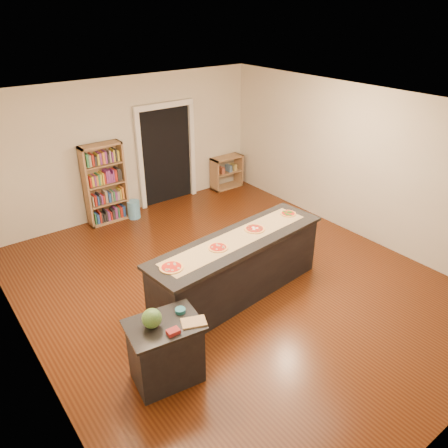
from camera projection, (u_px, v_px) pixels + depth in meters
room at (232, 205)px, 6.42m from camera, size 6.00×7.00×2.80m
doorway at (166, 149)px, 9.45m from camera, size 1.40×0.09×2.21m
kitchen_island at (238, 267)px, 6.59m from camera, size 2.95×0.80×0.97m
side_counter at (166, 351)px, 5.11m from camera, size 0.84×0.61×0.83m
bookshelf at (105, 184)px, 8.69m from camera, size 0.82×0.29×1.64m
low_shelf at (227, 172)px, 10.51m from camera, size 0.77×0.33×0.77m
waste_bin at (134, 209)px, 9.11m from camera, size 0.26×0.26×0.37m
kraft_paper at (237, 238)px, 6.39m from camera, size 2.60×0.71×0.00m
watermelon at (152, 318)px, 4.83m from camera, size 0.23×0.23×0.23m
cutting_board at (194, 322)px, 4.94m from camera, size 0.33×0.28×0.02m
package_red at (173, 332)px, 4.77m from camera, size 0.14×0.11×0.05m
package_teal at (180, 310)px, 5.10m from camera, size 0.12×0.12×0.05m
pizza_a at (171, 267)px, 5.68m from camera, size 0.33×0.33×0.02m
pizza_b at (218, 248)px, 6.13m from camera, size 0.28×0.28×0.02m
pizza_c at (255, 229)px, 6.63m from camera, size 0.33×0.33×0.02m
pizza_d at (288, 214)px, 7.10m from camera, size 0.28×0.28×0.02m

